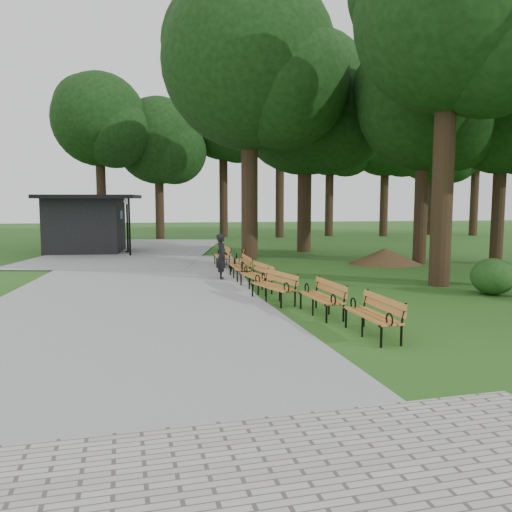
{
  "coord_description": "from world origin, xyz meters",
  "views": [
    {
      "loc": [
        -2.44,
        -15.44,
        2.9
      ],
      "look_at": [
        -0.01,
        0.81,
        1.1
      ],
      "focal_mm": 36.55,
      "sensor_mm": 36.0,
      "label": 1
    }
  ],
  "objects": [
    {
      "name": "shrub_0",
      "position": [
        7.02,
        -1.0,
        0.0
      ],
      "size": [
        1.31,
        1.31,
        1.11
      ],
      "primitive_type": "ellipsoid",
      "color": "#193D14",
      "rests_on": "ground"
    },
    {
      "name": "lawn_tree_1",
      "position": [
        8.33,
        6.63,
        7.04
      ],
      "size": [
        5.85,
        5.85,
        10.01
      ],
      "color": "black",
      "rests_on": "ground"
    },
    {
      "name": "bench_5",
      "position": [
        -0.17,
        4.89,
        0.44
      ],
      "size": [
        0.91,
        1.97,
        0.88
      ],
      "primitive_type": null,
      "rotation": [
        0.0,
        0.0,
        -1.72
      ],
      "color": "#BE702C",
      "rests_on": "ground"
    },
    {
      "name": "tree_backdrop",
      "position": [
        6.63,
        22.98,
        7.9
      ],
      "size": [
        35.06,
        9.33,
        15.81
      ],
      "primitive_type": null,
      "color": "black",
      "rests_on": "ground"
    },
    {
      "name": "lawn_tree_5",
      "position": [
        11.64,
        5.92,
        6.48
      ],
      "size": [
        5.09,
        5.09,
        9.08
      ],
      "color": "black",
      "rests_on": "ground"
    },
    {
      "name": "paving_strip",
      "position": [
        -1.5,
        -10.5,
        0.0
      ],
      "size": [
        8.27,
        3.82,
        0.02
      ],
      "primitive_type": "cube",
      "rotation": [
        0.0,
        0.0,
        0.1
      ],
      "color": "#9E9991",
      "rests_on": "ground"
    },
    {
      "name": "bench_2",
      "position": [
        0.18,
        -1.18,
        0.44
      ],
      "size": [
        1.24,
        2.0,
        0.88
      ],
      "primitive_type": null,
      "rotation": [
        0.0,
        0.0,
        -1.23
      ],
      "color": "#BE702C",
      "rests_on": "ground"
    },
    {
      "name": "bench_4",
      "position": [
        -0.26,
        3.17,
        0.44
      ],
      "size": [
        0.74,
        1.93,
        0.88
      ],
      "primitive_type": null,
      "rotation": [
        0.0,
        0.0,
        -1.52
      ],
      "color": "#BE702C",
      "rests_on": "ground"
    },
    {
      "name": "bench_3",
      "position": [
        -0.02,
        0.81,
        0.44
      ],
      "size": [
        1.02,
        1.99,
        0.88
      ],
      "primitive_type": null,
      "rotation": [
        0.0,
        0.0,
        -1.36
      ],
      "color": "#BE702C",
      "rests_on": "ground"
    },
    {
      "name": "lawn_tree_4",
      "position": [
        4.43,
        12.57,
        8.05
      ],
      "size": [
        7.81,
        7.81,
        12.0
      ],
      "color": "black",
      "rests_on": "ground"
    },
    {
      "name": "bench_1",
      "position": [
        1.08,
        -2.97,
        0.44
      ],
      "size": [
        0.9,
        1.97,
        0.88
      ],
      "primitive_type": null,
      "rotation": [
        0.0,
        0.0,
        -1.43
      ],
      "color": "#BE702C",
      "rests_on": "ground"
    },
    {
      "name": "kiosk",
      "position": [
        -7.41,
        13.76,
        1.56
      ],
      "size": [
        5.13,
        4.5,
        3.12
      ],
      "primitive_type": null,
      "rotation": [
        0.0,
        0.0,
        -0.03
      ],
      "color": "black",
      "rests_on": "ground"
    },
    {
      "name": "lawn_tree_0",
      "position": [
        6.21,
        0.77,
        8.64
      ],
      "size": [
        6.1,
        6.1,
        11.77
      ],
      "color": "black",
      "rests_on": "ground"
    },
    {
      "name": "bench_6",
      "position": [
        -0.62,
        6.73,
        0.44
      ],
      "size": [
        0.69,
        1.92,
        0.88
      ],
      "primitive_type": null,
      "rotation": [
        0.0,
        0.0,
        -1.54
      ],
      "color": "#BE702C",
      "rests_on": "ground"
    },
    {
      "name": "bench_0",
      "position": [
        1.59,
        -5.11,
        0.44
      ],
      "size": [
        0.84,
        1.96,
        0.88
      ],
      "primitive_type": null,
      "rotation": [
        0.0,
        0.0,
        -1.46
      ],
      "color": "#BE702C",
      "rests_on": "ground"
    },
    {
      "name": "path",
      "position": [
        -4.0,
        3.0,
        0.03
      ],
      "size": [
        12.0,
        38.0,
        0.06
      ],
      "primitive_type": "cube",
      "color": "gray",
      "rests_on": "ground"
    },
    {
      "name": "lamp_post",
      "position": [
        -5.14,
        13.17,
        2.13
      ],
      "size": [
        0.32,
        0.32,
        2.94
      ],
      "color": "black",
      "rests_on": "ground"
    },
    {
      "name": "person",
      "position": [
        -0.91,
        3.13,
        0.83
      ],
      "size": [
        0.41,
        0.62,
        1.67
      ],
      "primitive_type": "imported",
      "rotation": [
        0.0,
        0.0,
        1.6
      ],
      "color": "black",
      "rests_on": "ground"
    },
    {
      "name": "dirt_mound",
      "position": [
        6.72,
        6.66,
        0.36
      ],
      "size": [
        2.72,
        2.72,
        0.71
      ],
      "primitive_type": "cone",
      "color": "#47301C",
      "rests_on": "ground"
    },
    {
      "name": "ground",
      "position": [
        0.0,
        0.0,
        0.0
      ],
      "size": [
        100.0,
        100.0,
        0.0
      ],
      "primitive_type": "plane",
      "color": "#1F4E16",
      "rests_on": "ground"
    },
    {
      "name": "lawn_tree_2",
      "position": [
        0.98,
        9.57,
        9.29
      ],
      "size": [
        8.25,
        8.25,
        13.46
      ],
      "color": "black",
      "rests_on": "ground"
    }
  ]
}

